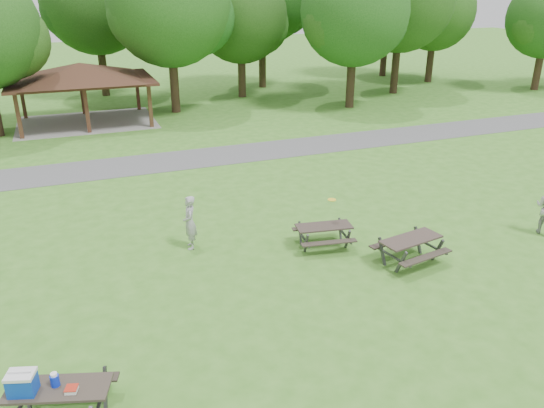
{
  "coord_description": "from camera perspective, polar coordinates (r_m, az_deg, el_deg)",
  "views": [
    {
      "loc": [
        -5.02,
        -11.5,
        8.19
      ],
      "look_at": [
        1.0,
        4.0,
        1.3
      ],
      "focal_mm": 35.0,
      "sensor_mm": 36.0,
      "label": 1
    }
  ],
  "objects": [
    {
      "name": "tree_deep_b",
      "position": [
        44.65,
        -18.33,
        19.78
      ],
      "size": [
        8.4,
        8.0,
        11.13
      ],
      "color": "black",
      "rests_on": "ground"
    },
    {
      "name": "ground",
      "position": [
        14.98,
        2.01,
        -10.64
      ],
      "size": [
        160.0,
        160.0,
        0.0
      ],
      "primitive_type": "plane",
      "color": "#3A7722",
      "rests_on": "ground"
    },
    {
      "name": "picnic_table_near",
      "position": [
        11.9,
        -23.0,
        -18.0
      ],
      "size": [
        2.41,
        2.15,
        1.4
      ],
      "color": "#302822",
      "rests_on": "ground"
    },
    {
      "name": "tree_row_f",
      "position": [
        42.18,
        -3.28,
        19.28
      ],
      "size": [
        7.35,
        7.0,
        9.55
      ],
      "color": "#302215",
      "rests_on": "ground"
    },
    {
      "name": "picnic_table_far",
      "position": [
        17.26,
        14.67,
        -4.2
      ],
      "size": [
        2.27,
        1.95,
        0.88
      ],
      "color": "#322824",
      "rests_on": "ground"
    },
    {
      "name": "tree_row_e",
      "position": [
        37.24,
        -10.85,
        19.97
      ],
      "size": [
        8.4,
        8.0,
        11.02
      ],
      "color": "#312115",
      "rests_on": "ground"
    },
    {
      "name": "frisbee_thrower",
      "position": [
        17.72,
        -8.84,
        -1.99
      ],
      "size": [
        0.54,
        0.73,
        1.84
      ],
      "primitive_type": "imported",
      "rotation": [
        0.0,
        0.0,
        -1.72
      ],
      "color": "#9A9A9C",
      "rests_on": "ground"
    },
    {
      "name": "pavilion",
      "position": [
        35.88,
        -19.91,
        13.0
      ],
      "size": [
        8.6,
        7.01,
        3.76
      ],
      "color": "#3C2316",
      "rests_on": "ground"
    },
    {
      "name": "tree_row_g",
      "position": [
        38.63,
        8.96,
        19.49
      ],
      "size": [
        7.77,
        7.4,
        10.25
      ],
      "color": "black",
      "rests_on": "ground"
    },
    {
      "name": "asphalt_path",
      "position": [
        27.24,
        -9.66,
        4.71
      ],
      "size": [
        120.0,
        3.2,
        0.02
      ],
      "primitive_type": "cube",
      "color": "#4E4E51",
      "rests_on": "ground"
    },
    {
      "name": "tree_row_h",
      "position": [
        44.76,
        13.8,
        20.42
      ],
      "size": [
        8.61,
        8.2,
        11.37
      ],
      "color": "black",
      "rests_on": "ground"
    },
    {
      "name": "picnic_table_middle",
      "position": [
        17.8,
        5.6,
        -2.87
      ],
      "size": [
        2.06,
        1.76,
        0.8
      ],
      "color": "#2F2622",
      "rests_on": "ground"
    },
    {
      "name": "frisbee_in_flight",
      "position": [
        17.76,
        6.46,
        0.46
      ],
      "size": [
        0.32,
        0.32,
        0.02
      ],
      "color": "yellow",
      "rests_on": "ground"
    },
    {
      "name": "tree_row_i",
      "position": [
        51.14,
        17.23,
        19.02
      ],
      "size": [
        7.14,
        6.8,
        9.52
      ],
      "color": "black",
      "rests_on": "ground"
    }
  ]
}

